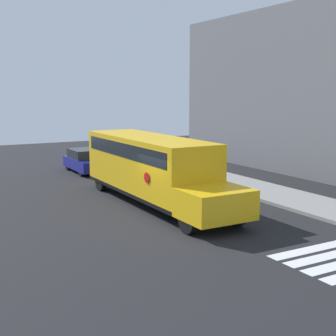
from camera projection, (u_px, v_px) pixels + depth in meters
name	position (u px, v px, depth m)	size (l,w,h in m)	color
ground_plane	(167.00, 216.00, 19.17)	(60.00, 60.00, 0.00)	black
sidewalk_strip	(286.00, 197.00, 22.30)	(44.00, 3.00, 0.15)	gray
school_bus	(152.00, 165.00, 21.29)	(10.84, 2.57, 3.01)	yellow
parked_car	(86.00, 161.00, 29.63)	(4.04, 1.76, 1.44)	navy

